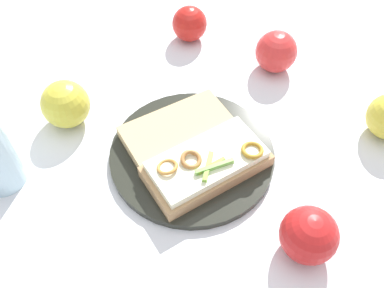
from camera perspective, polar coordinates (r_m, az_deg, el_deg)
ground_plane at (r=0.67m, az=0.00°, el=-1.71°), size 2.00×2.00×0.00m
plate at (r=0.67m, az=0.00°, el=-1.39°), size 0.26×0.26×0.01m
sandwich at (r=0.63m, az=2.08°, el=-2.76°), size 0.21×0.16×0.04m
bread_slice_side at (r=0.67m, az=-1.91°, el=1.90°), size 0.20×0.15×0.02m
apple_0 at (r=0.58m, az=15.83°, el=-12.01°), size 0.09×0.09×0.08m
apple_1 at (r=0.87m, az=-0.34°, el=16.27°), size 0.07×0.07×0.07m
apple_2 at (r=0.72m, az=-17.07°, el=5.28°), size 0.10×0.10×0.08m
apple_4 at (r=0.81m, az=11.54°, el=12.40°), size 0.10×0.10×0.08m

